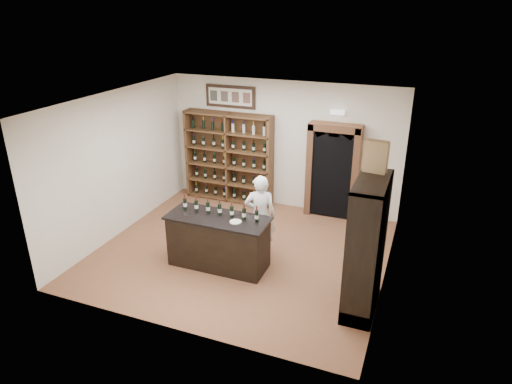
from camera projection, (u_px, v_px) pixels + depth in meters
floor at (241, 252)px, 9.06m from camera, size 5.50×5.50×0.00m
ceiling at (239, 101)px, 7.91m from camera, size 5.50×5.50×0.00m
wall_back at (283, 145)px, 10.63m from camera, size 5.50×0.04×3.00m
wall_left at (118, 164)px, 9.41m from camera, size 0.04×5.00×3.00m
wall_right at (393, 204)px, 7.56m from camera, size 0.04×5.00×3.00m
wine_shelf at (229, 157)px, 11.08m from camera, size 2.20×0.38×2.20m
framed_picture at (230, 97)px, 10.64m from camera, size 1.25×0.04×0.52m
arched_doorway at (333, 169)px, 10.20m from camera, size 1.17×0.35×2.17m
emergency_light at (338, 112)px, 9.80m from camera, size 0.30×0.10×0.10m
tasting_counter at (218, 242)px, 8.42m from camera, size 1.88×0.78×1.00m
counter_bottle_0 at (185, 204)px, 8.51m from camera, size 0.07×0.07×0.30m
counter_bottle_1 at (196, 206)px, 8.43m from camera, size 0.07×0.07×0.30m
counter_bottle_2 at (208, 208)px, 8.35m from camera, size 0.07×0.07×0.30m
counter_bottle_3 at (220, 210)px, 8.27m from camera, size 0.07×0.07×0.30m
counter_bottle_4 at (232, 212)px, 8.19m from camera, size 0.07×0.07×0.30m
counter_bottle_5 at (244, 214)px, 8.11m from camera, size 0.07×0.07×0.30m
counter_bottle_6 at (257, 216)px, 8.03m from camera, size 0.07×0.07×0.30m
side_cabinet at (366, 267)px, 7.15m from camera, size 0.48×1.20×2.20m
shopkeeper at (260, 216)px, 8.70m from camera, size 0.69×0.56×1.64m
plate at (236, 222)px, 8.03m from camera, size 0.21×0.21×0.02m
wine_crate at (376, 157)px, 6.83m from camera, size 0.37×0.19×0.50m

